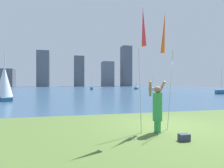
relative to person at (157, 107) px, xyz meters
name	(u,v)px	position (x,y,z in m)	size (l,w,h in m)	color
ground	(80,89)	(0.89, 52.04, -0.94)	(120.00, 138.00, 0.12)	#4C662D
person	(157,107)	(0.00, 0.00, 0.00)	(0.65, 0.48, 1.78)	green
kite_flag_left	(143,29)	(-0.58, -0.13, 2.60)	(0.16, 0.57, 4.24)	#B2B2B7
kite_flag_right	(164,35)	(0.58, 0.59, 2.67)	(0.16, 0.83, 4.41)	#B2B2B7
bag	(184,137)	(0.31, -1.07, -0.78)	(0.30, 0.21, 0.20)	#33384C
sailboat_0	(4,83)	(-9.10, 14.98, 0.84)	(2.19, 3.22, 4.73)	#2D6084
sailboat_1	(152,89)	(18.70, 39.44, -0.52)	(0.98, 3.00, 3.55)	silver
sailboat_3	(222,92)	(20.86, 19.03, -0.51)	(1.97, 0.97, 3.90)	#2D6084
sailboat_4	(136,86)	(16.66, 45.59, 0.11)	(1.95, 2.35, 3.64)	#2D6084
sailboat_5	(92,88)	(3.65, 45.43, -0.51)	(1.00, 1.75, 3.90)	#2D6084
skyline_tower_0	(8,78)	(-33.74, 106.18, 3.91)	(6.22, 7.27, 9.58)	#565B66
skyline_tower_1	(44,69)	(-15.33, 104.10, 8.91)	(6.52, 7.57, 19.58)	#565B66
skyline_tower_2	(79,71)	(4.31, 109.49, 8.17)	(5.83, 7.12, 18.09)	#565B66
skyline_tower_3	(108,74)	(21.12, 105.67, 6.53)	(6.82, 7.03, 14.81)	slate
skyline_tower_4	(126,66)	(33.79, 108.53, 11.73)	(5.91, 6.96, 25.22)	#565B66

